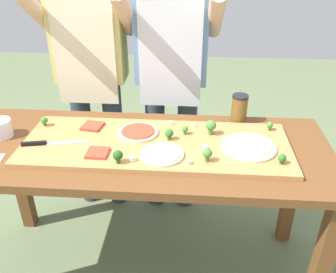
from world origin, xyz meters
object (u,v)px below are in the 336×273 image
pizza_whole_white_garlic (162,154)px  broccoli_floret_center_right (118,156)px  broccoli_floret_back_mid (207,154)px  cook_left (91,63)px  cheese_crumble_c (204,148)px  flour_cup (1,129)px  broccoli_floret_back_right (169,134)px  chefs_knife (46,143)px  broccoli_floret_front_right (44,121)px  sauce_jar (239,109)px  broccoli_floret_center_left (185,129)px  cheese_crumble_a (132,159)px  cheese_crumble_e (171,123)px  broccoli_floret_front_mid (211,126)px  cheese_crumble_b (194,125)px  cook_right (171,65)px  cheese_crumble_d (189,162)px  prep_table (144,166)px  broccoli_floret_front_left (270,125)px  pizza_whole_cheese_artichoke (248,147)px  pizza_slice_far_right (92,126)px  broccoli_floret_back_left (282,158)px  pizza_slice_near_left (98,153)px  pizza_whole_tomato_red (138,132)px

pizza_whole_white_garlic → broccoli_floret_center_right: broccoli_floret_center_right is taller
broccoli_floret_back_mid → cook_left: cook_left is taller
cheese_crumble_c → flour_cup: bearing=175.0°
broccoli_floret_back_right → cook_left: (-0.49, 0.54, 0.15)m
chefs_knife → pizza_whole_white_garlic: bearing=-5.6°
broccoli_floret_front_right → sauce_jar: bearing=9.1°
broccoli_floret_center_left → cook_left: 0.76m
cheese_crumble_a → cheese_crumble_e: cheese_crumble_a is taller
broccoli_floret_back_right → broccoli_floret_back_mid: (0.17, -0.17, 0.00)m
broccoli_floret_back_right → broccoli_floret_center_left: bearing=38.6°
broccoli_floret_front_mid → cheese_crumble_c: (-0.03, -0.14, -0.03)m
broccoli_floret_front_right → cheese_crumble_b: broccoli_floret_front_right is taller
cook_right → broccoli_floret_back_right: bearing=-87.1°
chefs_knife → broccoli_floret_front_right: bearing=112.1°
cheese_crumble_d → cook_right: bearing=99.6°
prep_table → cheese_crumble_d: bearing=-37.9°
pizza_whole_white_garlic → broccoli_floret_front_left: size_ratio=4.35×
pizza_whole_cheese_artichoke → broccoli_floret_front_mid: bearing=145.3°
pizza_slice_far_right → broccoli_floret_front_right: 0.24m
pizza_whole_white_garlic → cheese_crumble_a: bearing=-156.1°
chefs_knife → sauce_jar: size_ratio=1.98×
broccoli_floret_front_left → cheese_crumble_c: size_ratio=2.13×
broccoli_floret_back_mid → cheese_crumble_a: 0.31m
cheese_crumble_a → cook_right: size_ratio=0.01×
broccoli_floret_back_right → broccoli_floret_center_left: 0.09m
broccoli_floret_back_right → cook_right: size_ratio=0.03×
prep_table → cheese_crumble_c: bearing=-9.6°
broccoli_floret_back_left → cook_right: bearing=125.7°
cheese_crumble_a → cheese_crumble_d: cheese_crumble_a is taller
pizza_slice_near_left → flour_cup: (-0.51, 0.16, 0.01)m
broccoli_floret_center_left → flour_cup: flour_cup is taller
pizza_whole_tomato_red → cook_right: bearing=75.8°
pizza_slice_far_right → cheese_crumble_d: (0.48, -0.29, 0.00)m
cheese_crumble_a → cheese_crumble_e: 0.37m
cheese_crumble_b → cheese_crumble_a: bearing=-127.8°
cheese_crumble_c → cook_right: cook_right is taller
cheese_crumble_b → pizza_whole_white_garlic: bearing=-115.9°
chefs_knife → cheese_crumble_a: (0.41, -0.11, 0.00)m
prep_table → cheese_crumble_a: cheese_crumble_a is taller
cheese_crumble_e → flour_cup: (-0.80, -0.14, 0.01)m
cheese_crumble_a → broccoli_floret_front_right: bearing=149.9°
broccoli_floret_back_left → broccoli_floret_back_mid: size_ratio=0.74×
pizza_whole_white_garlic → cheese_crumble_e: 0.29m
broccoli_floret_back_left → broccoli_floret_front_left: bearing=90.4°
pizza_whole_tomato_red → cheese_crumble_a: bearing=-87.4°
cheese_crumble_b → cook_left: bearing=146.4°
cheese_crumble_c → broccoli_floret_center_left: bearing=124.7°
pizza_whole_white_garlic → pizza_slice_far_right: (-0.37, 0.23, -0.00)m
pizza_whole_white_garlic → cheese_crumble_c: cheese_crumble_c is taller
broccoli_floret_front_right → cheese_crumble_d: size_ratio=3.06×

